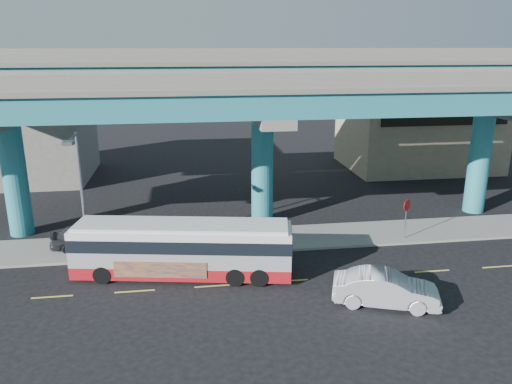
{
  "coord_description": "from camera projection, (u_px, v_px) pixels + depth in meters",
  "views": [
    {
      "loc": [
        -5.23,
        -23.68,
        12.01
      ],
      "look_at": [
        -1.17,
        4.0,
        3.69
      ],
      "focal_mm": 35.0,
      "sensor_mm": 36.0,
      "label": 1
    }
  ],
  "objects": [
    {
      "name": "viaduct",
      "position": [
        262.0,
        90.0,
        32.64
      ],
      "size": [
        52.0,
        12.4,
        11.7
      ],
      "color": "teal",
      "rests_on": "ground"
    },
    {
      "name": "ground",
      "position": [
        288.0,
        278.0,
        26.61
      ],
      "size": [
        120.0,
        120.0,
        0.0
      ],
      "primitive_type": "plane",
      "color": "black",
      "rests_on": "ground"
    },
    {
      "name": "street_lamp",
      "position": [
        78.0,
        180.0,
        26.94
      ],
      "size": [
        0.5,
        2.42,
        7.36
      ],
      "color": "gray",
      "rests_on": "sidewalk"
    },
    {
      "name": "building_concrete",
      "position": [
        19.0,
        130.0,
        45.3
      ],
      "size": [
        12.0,
        10.0,
        9.0
      ],
      "primitive_type": "cube",
      "color": "gray",
      "rests_on": "ground"
    },
    {
      "name": "sedan",
      "position": [
        386.0,
        289.0,
        23.72
      ],
      "size": [
        4.88,
        6.08,
        1.64
      ],
      "primitive_type": "imported",
      "rotation": [
        0.0,
        0.0,
        1.23
      ],
      "color": "#B1B1B6",
      "rests_on": "ground"
    },
    {
      "name": "building_beige",
      "position": [
        418.0,
        132.0,
        49.91
      ],
      "size": [
        14.0,
        10.23,
        7.0
      ],
      "color": "tan",
      "rests_on": "ground"
    },
    {
      "name": "parked_car",
      "position": [
        87.0,
        236.0,
        30.19
      ],
      "size": [
        3.1,
        4.76,
        1.43
      ],
      "primitive_type": "imported",
      "rotation": [
        0.0,
        0.0,
        1.74
      ],
      "color": "#313137",
      "rests_on": "sidewalk"
    },
    {
      "name": "stop_sign",
      "position": [
        406.0,
        211.0,
        31.16
      ],
      "size": [
        0.65,
        0.48,
        2.58
      ],
      "rotation": [
        0.0,
        0.0,
        0.23
      ],
      "color": "gray",
      "rests_on": "sidewalk"
    },
    {
      "name": "transit_bus",
      "position": [
        183.0,
        247.0,
        26.51
      ],
      "size": [
        11.86,
        4.58,
        2.98
      ],
      "rotation": [
        0.0,
        0.0,
        -0.18
      ],
      "color": "#A4131B",
      "rests_on": "ground"
    },
    {
      "name": "sidewalk",
      "position": [
        271.0,
        239.0,
        31.8
      ],
      "size": [
        70.0,
        4.0,
        0.15
      ],
      "primitive_type": "cube",
      "color": "gray",
      "rests_on": "ground"
    },
    {
      "name": "lane_markings",
      "position": [
        290.0,
        281.0,
        26.32
      ],
      "size": [
        58.0,
        0.12,
        0.01
      ],
      "color": "#D8C64C",
      "rests_on": "ground"
    }
  ]
}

